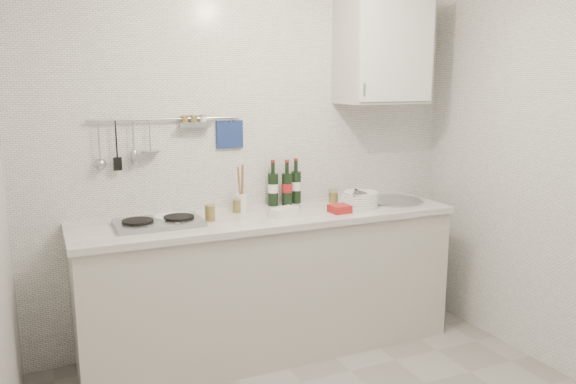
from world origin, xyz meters
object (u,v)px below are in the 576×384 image
object	(u,v)px
plate_stack_hob	(172,218)
plate_stack_sink	(359,200)
wine_bottles	(285,182)
utensil_crock	(241,200)
wall_cabinet	(383,52)

from	to	relation	value
plate_stack_hob	plate_stack_sink	xyz separation A→B (m)	(1.24, -0.10, 0.03)
wine_bottles	utensil_crock	size ratio (longest dim) A/B	1.00
wall_cabinet	plate_stack_hob	world-z (taller)	wall_cabinet
wall_cabinet	utensil_crock	world-z (taller)	wall_cabinet
wall_cabinet	plate_stack_hob	distance (m)	1.81
plate_stack_sink	wine_bottles	bearing A→B (deg)	148.19
plate_stack_hob	plate_stack_sink	world-z (taller)	plate_stack_sink
wall_cabinet	plate_stack_sink	bearing A→B (deg)	-148.69
plate_stack_hob	utensil_crock	xyz separation A→B (m)	(0.47, 0.09, 0.05)
plate_stack_sink	utensil_crock	bearing A→B (deg)	166.28
utensil_crock	wall_cabinet	bearing A→B (deg)	-1.59
wall_cabinet	utensil_crock	xyz separation A→B (m)	(-1.03, 0.03, -0.96)
wine_bottles	plate_stack_hob	bearing A→B (deg)	-168.86
plate_stack_sink	wine_bottles	xyz separation A→B (m)	(-0.43, 0.26, 0.11)
wall_cabinet	wine_bottles	distance (m)	1.12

